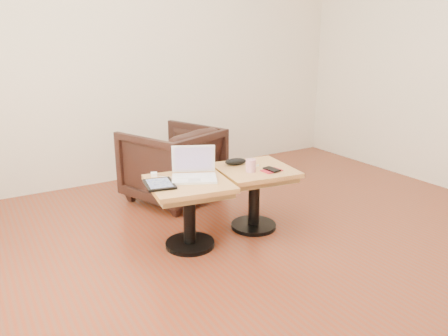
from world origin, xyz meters
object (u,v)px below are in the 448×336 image
laptop (194,172)px  armchair (172,164)px  side_table_left (189,198)px  side_table_right (254,183)px  striped_cup (251,166)px

laptop → armchair: laptop is taller
laptop → armchair: (0.22, 0.86, -0.20)m
side_table_left → armchair: size_ratio=0.83×
side_table_left → armchair: bearing=81.2°
laptop → armchair: 0.91m
side_table_left → side_table_right: (0.57, 0.02, 0.00)m
side_table_right → striped_cup: bearing=-134.6°
laptop → striped_cup: size_ratio=4.07×
side_table_right → striped_cup: size_ratio=6.38×
side_table_right → laptop: size_ratio=1.57×
laptop → side_table_left: bearing=-120.0°
side_table_right → side_table_left: bearing=-170.3°
striped_cup → armchair: (-0.20, 0.94, -0.20)m
side_table_left → side_table_right: 0.57m
side_table_left → armchair: 0.95m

